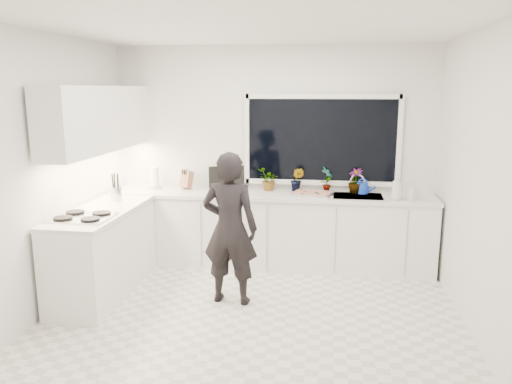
# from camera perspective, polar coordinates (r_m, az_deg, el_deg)

# --- Properties ---
(floor) EXTENTS (4.00, 3.50, 0.02)m
(floor) POSITION_cam_1_polar(r_m,az_deg,el_deg) (5.01, -0.44, -14.05)
(floor) COLOR beige
(floor) RESTS_ON ground
(wall_back) EXTENTS (4.00, 0.02, 2.70)m
(wall_back) POSITION_cam_1_polar(r_m,az_deg,el_deg) (6.31, 1.98, 4.25)
(wall_back) COLOR white
(wall_back) RESTS_ON ground
(wall_left) EXTENTS (0.02, 3.50, 2.70)m
(wall_left) POSITION_cam_1_polar(r_m,az_deg,el_deg) (5.28, -22.58, 1.89)
(wall_left) COLOR white
(wall_left) RESTS_ON ground
(wall_right) EXTENTS (0.02, 3.50, 2.70)m
(wall_right) POSITION_cam_1_polar(r_m,az_deg,el_deg) (4.72, 24.41, 0.68)
(wall_right) COLOR white
(wall_right) RESTS_ON ground
(ceiling) EXTENTS (4.00, 3.50, 0.02)m
(ceiling) POSITION_cam_1_polar(r_m,az_deg,el_deg) (4.55, -0.50, 18.56)
(ceiling) COLOR white
(ceiling) RESTS_ON wall_back
(window) EXTENTS (1.80, 0.02, 1.00)m
(window) POSITION_cam_1_polar(r_m,az_deg,el_deg) (6.22, 7.49, 5.90)
(window) COLOR black
(window) RESTS_ON wall_back
(base_cabinets_back) EXTENTS (3.92, 0.58, 0.88)m
(base_cabinets_back) POSITION_cam_1_polar(r_m,az_deg,el_deg) (6.20, 1.60, -4.50)
(base_cabinets_back) COLOR white
(base_cabinets_back) RESTS_ON floor
(base_cabinets_left) EXTENTS (0.58, 1.60, 0.88)m
(base_cabinets_left) POSITION_cam_1_polar(r_m,az_deg,el_deg) (5.63, -17.04, -6.70)
(base_cabinets_left) COLOR white
(base_cabinets_left) RESTS_ON floor
(countertop_back) EXTENTS (3.94, 0.62, 0.04)m
(countertop_back) POSITION_cam_1_polar(r_m,az_deg,el_deg) (6.07, 1.62, -0.35)
(countertop_back) COLOR silver
(countertop_back) RESTS_ON base_cabinets_back
(countertop_left) EXTENTS (0.62, 1.60, 0.04)m
(countertop_left) POSITION_cam_1_polar(r_m,az_deg,el_deg) (5.51, -17.33, -2.15)
(countertop_left) COLOR silver
(countertop_left) RESTS_ON base_cabinets_left
(upper_cabinets) EXTENTS (0.34, 2.10, 0.70)m
(upper_cabinets) POSITION_cam_1_polar(r_m,az_deg,el_deg) (5.74, -17.49, 7.99)
(upper_cabinets) COLOR white
(upper_cabinets) RESTS_ON wall_left
(sink) EXTENTS (0.58, 0.42, 0.14)m
(sink) POSITION_cam_1_polar(r_m,az_deg,el_deg) (6.06, 11.53, -0.90)
(sink) COLOR silver
(sink) RESTS_ON countertop_back
(faucet) EXTENTS (0.03, 0.03, 0.22)m
(faucet) POSITION_cam_1_polar(r_m,az_deg,el_deg) (6.23, 11.50, 0.93)
(faucet) COLOR silver
(faucet) RESTS_ON countertop_back
(stovetop) EXTENTS (0.56, 0.48, 0.03)m
(stovetop) POSITION_cam_1_polar(r_m,az_deg,el_deg) (5.20, -19.20, -2.66)
(stovetop) COLOR black
(stovetop) RESTS_ON countertop_left
(person) EXTENTS (0.60, 0.42, 1.57)m
(person) POSITION_cam_1_polar(r_m,az_deg,el_deg) (5.06, -3.01, -4.18)
(person) COLOR black
(person) RESTS_ON floor
(pizza_tray) EXTENTS (0.53, 0.44, 0.03)m
(pizza_tray) POSITION_cam_1_polar(r_m,az_deg,el_deg) (6.01, 6.45, -0.21)
(pizza_tray) COLOR silver
(pizza_tray) RESTS_ON countertop_back
(pizza) EXTENTS (0.48, 0.39, 0.01)m
(pizza) POSITION_cam_1_polar(r_m,az_deg,el_deg) (6.01, 6.45, -0.05)
(pizza) COLOR red
(pizza) RESTS_ON pizza_tray
(watering_can) EXTENTS (0.17, 0.17, 0.13)m
(watering_can) POSITION_cam_1_polar(r_m,az_deg,el_deg) (6.20, 12.07, 0.44)
(watering_can) COLOR blue
(watering_can) RESTS_ON countertop_back
(paper_towel_roll) EXTENTS (0.12, 0.12, 0.26)m
(paper_towel_roll) POSITION_cam_1_polar(r_m,az_deg,el_deg) (6.49, -11.49, 1.55)
(paper_towel_roll) COLOR white
(paper_towel_roll) RESTS_ON countertop_back
(knife_block) EXTENTS (0.16, 0.14, 0.22)m
(knife_block) POSITION_cam_1_polar(r_m,az_deg,el_deg) (6.41, -7.94, 1.36)
(knife_block) COLOR #9F824A
(knife_block) RESTS_ON countertop_back
(utensil_crock) EXTENTS (0.16, 0.16, 0.16)m
(utensil_crock) POSITION_cam_1_polar(r_m,az_deg,el_deg) (5.89, -15.69, -0.17)
(utensil_crock) COLOR silver
(utensil_crock) RESTS_ON countertop_left
(picture_frame_large) EXTENTS (0.22, 0.08, 0.28)m
(picture_frame_large) POSITION_cam_1_polar(r_m,az_deg,el_deg) (6.40, -4.43, 1.70)
(picture_frame_large) COLOR black
(picture_frame_large) RESTS_ON countertop_back
(picture_frame_small) EXTENTS (0.25, 0.03, 0.30)m
(picture_frame_small) POSITION_cam_1_polar(r_m,az_deg,el_deg) (6.36, -2.47, 1.75)
(picture_frame_small) COLOR black
(picture_frame_small) RESTS_ON countertop_back
(herb_plants) EXTENTS (1.34, 0.33, 0.32)m
(herb_plants) POSITION_cam_1_polar(r_m,az_deg,el_deg) (6.18, 5.50, 1.38)
(herb_plants) COLOR #26662D
(herb_plants) RESTS_ON countertop_back
(soap_bottles) EXTENTS (0.32, 0.14, 0.30)m
(soap_bottles) POSITION_cam_1_polar(r_m,az_deg,el_deg) (5.93, 16.35, 0.41)
(soap_bottles) COLOR #D8BF66
(soap_bottles) RESTS_ON countertop_back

